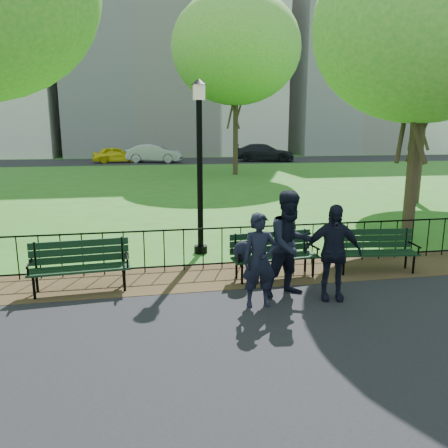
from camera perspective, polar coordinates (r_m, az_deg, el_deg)
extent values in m
plane|color=#36631A|center=(7.57, 7.09, -10.15)|extent=(120.00, 120.00, 0.00)
cube|color=black|center=(4.86, 20.62, -24.74)|extent=(60.00, 9.20, 0.01)
cube|color=#372B16|center=(8.91, 4.15, -6.50)|extent=(60.00, 1.60, 0.01)
cube|color=black|center=(41.81, -7.78, 8.14)|extent=(70.00, 9.00, 0.01)
cylinder|color=black|center=(9.15, 3.43, -0.37)|extent=(24.00, 0.04, 0.04)
cylinder|color=black|center=(9.34, 3.37, -4.93)|extent=(24.00, 0.04, 0.04)
cylinder|color=black|center=(9.25, 3.40, -2.97)|extent=(0.02, 0.02, 0.90)
cube|color=silver|center=(56.14, -6.81, 24.58)|extent=(24.00, 15.00, 30.00)
cube|color=white|center=(62.17, 17.46, 20.09)|extent=(20.00, 15.00, 24.00)
cube|color=black|center=(8.60, 6.71, -4.36)|extent=(1.75, 0.62, 0.04)
cube|color=black|center=(8.73, 6.13, -1.87)|extent=(1.70, 0.20, 0.43)
cylinder|color=black|center=(8.26, 2.37, -6.55)|extent=(0.05, 0.05, 0.43)
cylinder|color=black|center=(8.83, 11.56, -5.55)|extent=(0.05, 0.05, 0.43)
cylinder|color=black|center=(8.57, 1.63, -5.85)|extent=(0.05, 0.05, 0.43)
cylinder|color=black|center=(9.12, 10.56, -4.94)|extent=(0.05, 0.05, 0.43)
cylinder|color=black|center=(8.28, 1.58, -3.71)|extent=(0.09, 0.53, 0.04)
cylinder|color=black|center=(8.90, 11.53, -2.83)|extent=(0.09, 0.53, 0.04)
ellipsoid|color=black|center=(8.21, 2.43, -3.56)|extent=(0.37, 0.28, 0.38)
cube|color=black|center=(8.23, -18.30, -5.62)|extent=(1.78, 0.60, 0.04)
cube|color=black|center=(8.38, -18.37, -2.93)|extent=(1.74, 0.17, 0.44)
cylinder|color=black|center=(8.21, -23.57, -7.68)|extent=(0.05, 0.05, 0.44)
cylinder|color=black|center=(8.11, -12.87, -7.17)|extent=(0.05, 0.05, 0.44)
cylinder|color=black|center=(8.54, -23.25, -6.90)|extent=(0.05, 0.05, 0.44)
cylinder|color=black|center=(8.45, -12.99, -6.40)|extent=(0.05, 0.05, 0.44)
cylinder|color=black|center=(8.27, -24.10, -4.73)|extent=(0.08, 0.54, 0.04)
cylinder|color=black|center=(8.16, -12.58, -4.14)|extent=(0.08, 0.54, 0.04)
cube|color=black|center=(9.41, 19.26, -3.60)|extent=(1.70, 0.64, 0.04)
cube|color=black|center=(9.55, 18.83, -1.38)|extent=(1.65, 0.23, 0.42)
cylinder|color=black|center=(9.06, 15.36, -5.32)|extent=(0.05, 0.05, 0.42)
cylinder|color=black|center=(9.63, 23.52, -4.88)|extent=(0.05, 0.05, 0.42)
cylinder|color=black|center=(9.36, 14.70, -4.72)|extent=(0.05, 0.05, 0.42)
cylinder|color=black|center=(9.91, 22.65, -4.34)|extent=(0.05, 0.05, 0.42)
cylinder|color=black|center=(9.09, 14.77, -2.77)|extent=(0.10, 0.52, 0.04)
cylinder|color=black|center=(9.70, 23.60, -2.47)|extent=(0.10, 0.52, 0.04)
cylinder|color=black|center=(10.40, -3.06, -3.31)|extent=(0.31, 0.31, 0.18)
cylinder|color=black|center=(10.08, -3.17, 6.02)|extent=(0.13, 0.13, 3.57)
cube|color=beige|center=(10.06, -3.30, 16.82)|extent=(0.25, 0.25, 0.33)
cone|color=black|center=(10.08, -3.32, 18.08)|extent=(0.36, 0.36, 0.13)
cylinder|color=#2D2116|center=(12.56, 23.36, 5.62)|extent=(0.32, 0.32, 3.29)
ellipsoid|color=green|center=(12.75, 24.88, 22.48)|extent=(5.55, 5.55, 4.72)
cylinder|color=#2D2116|center=(18.97, 24.09, 7.66)|extent=(0.31, 0.31, 3.43)
ellipsoid|color=green|center=(19.14, 25.16, 19.30)|extent=(5.78, 5.78, 4.91)
cylinder|color=#2D2116|center=(28.74, 1.51, 11.23)|extent=(0.32, 0.32, 4.79)
ellipsoid|color=green|center=(29.16, 1.58, 21.94)|extent=(8.07, 8.07, 6.86)
imported|color=black|center=(7.14, 4.65, -4.74)|extent=(0.58, 0.39, 1.56)
imported|color=black|center=(7.62, 8.67, -2.59)|extent=(0.99, 0.68, 1.86)
imported|color=black|center=(7.62, 14.00, -3.60)|extent=(1.03, 0.60, 1.65)
imported|color=yellow|center=(40.43, -13.91, 8.78)|extent=(4.35, 2.29, 1.41)
imported|color=#9C9EA3|center=(39.90, -9.06, 9.09)|extent=(5.20, 3.03, 1.62)
imported|color=black|center=(41.16, 5.24, 9.27)|extent=(5.94, 3.66, 1.61)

